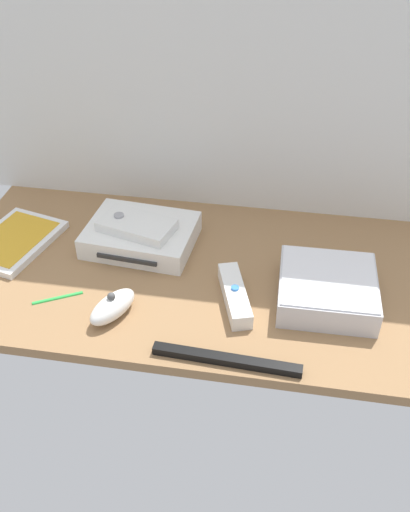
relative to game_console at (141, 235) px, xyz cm
name	(u,v)px	position (x,y,z in cm)	size (l,w,h in cm)	color
ground_plane	(205,277)	(14.17, -6.89, -3.20)	(100.00, 48.00, 2.00)	#936D47
back_wall	(226,61)	(14.17, 17.71, 29.80)	(110.00, 1.20, 64.00)	silver
game_console	(141,235)	(0.00, 0.00, 0.00)	(22.30, 17.86, 4.40)	white
mini_computer	(327,289)	(36.75, -10.87, 0.44)	(17.25, 17.25, 5.30)	silver
game_case	(14,241)	(-25.49, -4.27, -1.44)	(17.78, 21.72, 1.56)	white
remote_wand	(235,295)	(20.70, -13.99, -0.69)	(7.92, 15.19, 3.40)	white
remote_nunchuk	(113,307)	(0.37, -20.95, -0.16)	(8.48, 10.91, 5.10)	white
remote_classic_pad	(137,225)	(-0.30, -1.18, 3.21)	(15.98, 11.45, 2.40)	white
sensor_bar	(226,360)	(21.19, -28.43, -1.50)	(24.00, 1.80, 1.40)	black
stylus_pen	(58,297)	(-10.85, -18.41, -1.85)	(0.70, 0.70, 9.00)	green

